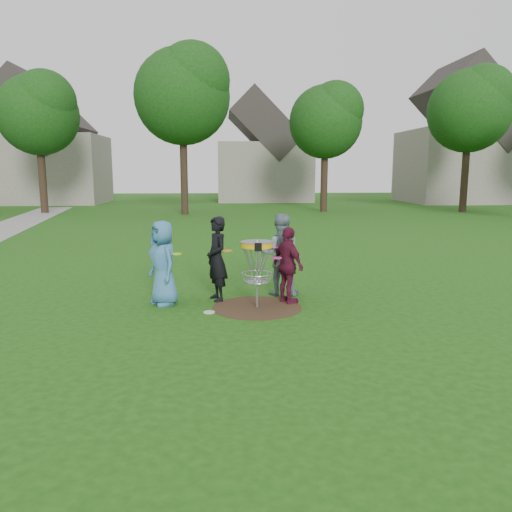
{
  "coord_description": "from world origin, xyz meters",
  "views": [
    {
      "loc": [
        -0.67,
        -9.67,
        2.73
      ],
      "look_at": [
        0.0,
        0.3,
        1.0
      ],
      "focal_mm": 35.0,
      "sensor_mm": 36.0,
      "label": 1
    }
  ],
  "objects": [
    {
      "name": "disc_golf_basket",
      "position": [
        0.0,
        -0.0,
        1.02
      ],
      "size": [
        0.66,
        0.67,
        1.38
      ],
      "color": "#9EA0A5",
      "rests_on": "ground"
    },
    {
      "name": "player_grey",
      "position": [
        0.58,
        1.05,
        0.9
      ],
      "size": [
        0.95,
        0.79,
        1.8
      ],
      "primitive_type": "imported",
      "rotation": [
        0.0,
        0.0,
        3.01
      ],
      "color": "slate",
      "rests_on": "ground"
    },
    {
      "name": "player_black",
      "position": [
        -0.8,
        0.65,
        0.89
      ],
      "size": [
        0.63,
        0.76,
        1.78
      ],
      "primitive_type": "imported",
      "rotation": [
        0.0,
        0.0,
        -1.2
      ],
      "color": "black",
      "rests_on": "ground"
    },
    {
      "name": "disc_on_grass",
      "position": [
        -0.95,
        -0.29,
        0.01
      ],
      "size": [
        0.22,
        0.22,
        0.02
      ],
      "primitive_type": "cylinder",
      "color": "silver",
      "rests_on": "ground"
    },
    {
      "name": "player_blue",
      "position": [
        -1.89,
        0.38,
        0.86
      ],
      "size": [
        0.91,
        1.01,
        1.73
      ],
      "primitive_type": "imported",
      "rotation": [
        0.0,
        0.0,
        -1.02
      ],
      "color": "teal",
      "rests_on": "ground"
    },
    {
      "name": "player_maroon",
      "position": [
        0.66,
        0.32,
        0.79
      ],
      "size": [
        0.78,
        1.0,
        1.59
      ],
      "primitive_type": "imported",
      "rotation": [
        0.0,
        0.0,
        2.07
      ],
      "color": "#531328",
      "rests_on": "ground"
    },
    {
      "name": "house_row",
      "position": [
        4.78,
        33.07,
        4.14
      ],
      "size": [
        44.5,
        10.65,
        11.62
      ],
      "color": "gray",
      "rests_on": "ground"
    },
    {
      "name": "tree_row",
      "position": [
        0.44,
        20.67,
        6.21
      ],
      "size": [
        51.2,
        17.42,
        9.9
      ],
      "color": "#38281C",
      "rests_on": "ground"
    },
    {
      "name": "dirt_patch",
      "position": [
        0.0,
        0.0,
        0.0
      ],
      "size": [
        1.8,
        1.8,
        0.01
      ],
      "primitive_type": "cylinder",
      "color": "#47331E",
      "rests_on": "ground"
    },
    {
      "name": "ground",
      "position": [
        0.0,
        0.0,
        0.0
      ],
      "size": [
        100.0,
        100.0,
        0.0
      ],
      "primitive_type": "plane",
      "color": "#19470F",
      "rests_on": "ground"
    },
    {
      "name": "held_discs",
      "position": [
        -0.33,
        0.45,
        1.06
      ],
      "size": [
        2.28,
        0.82,
        0.15
      ],
      "color": "#ADE819",
      "rests_on": "ground"
    }
  ]
}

